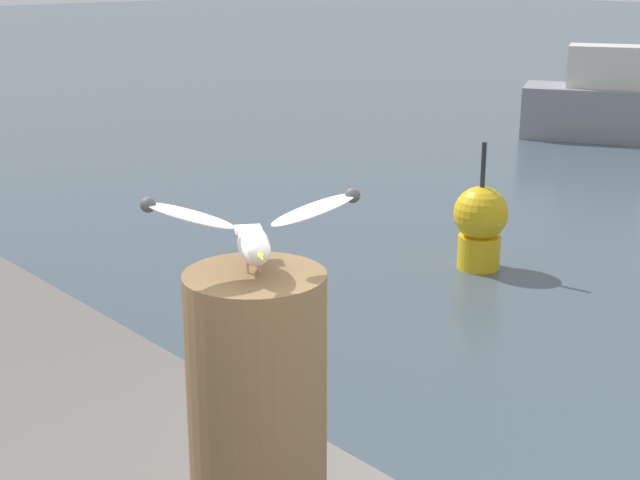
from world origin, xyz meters
TOP-DOWN VIEW (x-y plane):
  - mooring_post at (-0.89, -0.53)m, footprint 0.42×0.42m
  - seagull at (-0.89, -0.53)m, footprint 0.41×0.57m
  - channel_buoy at (-4.63, 5.20)m, footprint 0.56×0.56m

SIDE VIEW (x-z plane):
  - channel_buoy at x=-4.63m, z-range -0.19..1.14m
  - mooring_post at x=-0.89m, z-range 1.38..2.23m
  - seagull at x=-0.89m, z-range 2.24..2.47m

